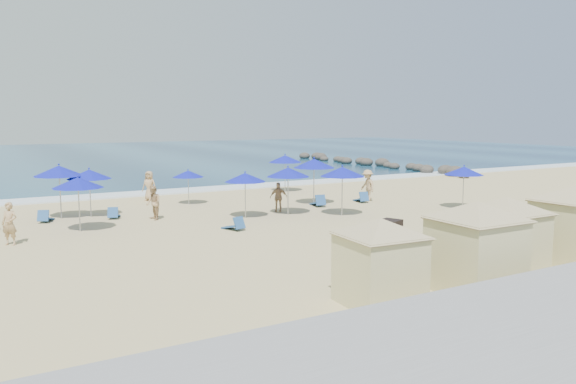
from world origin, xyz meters
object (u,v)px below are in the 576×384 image
object	(u,v)px
cabana_1	(476,235)
beachgoer_1	(153,203)
cabana_3	(575,214)
umbrella_0	(78,183)
umbrella_4	(288,172)
umbrella_5	(188,174)
beachgoer_3	(368,185)
cabana_2	(506,226)
umbrella_3	(245,177)
beachgoer_0	(9,224)
umbrella_9	(464,171)
umbrella_6	(342,172)
umbrella_8	(314,163)
cabana_0	(380,250)
trash_bin	(390,229)
rock_jetty	(372,163)
beachgoer_2	(279,197)
umbrella_2	(89,174)
beachgoer_4	(149,186)
umbrella_1	(59,171)

from	to	relation	value
cabana_1	beachgoer_1	size ratio (longest dim) A/B	2.75
cabana_3	umbrella_0	xyz separation A→B (m)	(-13.51, 14.16, 0.45)
umbrella_4	umbrella_5	distance (m)	6.69
beachgoer_3	cabana_3	bearing A→B (deg)	-6.21
cabana_2	umbrella_3	world-z (taller)	cabana_2
beachgoer_0	umbrella_9	bearing A→B (deg)	29.62
umbrella_4	beachgoer_0	world-z (taller)	umbrella_4
umbrella_6	umbrella_8	world-z (taller)	umbrella_8
cabana_3	cabana_0	bearing A→B (deg)	-179.90
beachgoer_0	trash_bin	bearing A→B (deg)	10.84
rock_jetty	umbrella_3	size ratio (longest dim) A/B	11.40
beachgoer_1	beachgoer_3	xyz separation A→B (m)	(13.02, -0.13, 0.10)
umbrella_3	beachgoer_2	world-z (taller)	umbrella_3
umbrella_0	umbrella_2	distance (m)	3.71
umbrella_0	umbrella_5	xyz separation A→B (m)	(6.83, 5.00, -0.38)
trash_bin	cabana_0	distance (m)	8.53
umbrella_4	umbrella_6	size ratio (longest dim) A/B	0.98
beachgoer_0	beachgoer_4	xyz separation A→B (m)	(8.18, 9.09, 0.05)
cabana_2	umbrella_6	xyz separation A→B (m)	(1.88, 11.40, 0.68)
beachgoer_1	rock_jetty	bearing A→B (deg)	119.45
cabana_0	beachgoer_3	world-z (taller)	cabana_0
cabana_3	umbrella_6	size ratio (longest dim) A/B	1.82
umbrella_5	beachgoer_2	size ratio (longest dim) A/B	1.29
umbrella_1	umbrella_6	bearing A→B (deg)	-26.78
cabana_3	umbrella_3	world-z (taller)	cabana_3
beachgoer_1	umbrella_1	bearing A→B (deg)	-128.57
cabana_1	umbrella_0	size ratio (longest dim) A/B	1.84
trash_bin	cabana_1	distance (m)	7.30
cabana_0	cabana_1	world-z (taller)	cabana_1
cabana_2	cabana_1	bearing A→B (deg)	-161.13
umbrella_1	umbrella_6	distance (m)	13.97
umbrella_3	beachgoer_1	world-z (taller)	umbrella_3
umbrella_0	beachgoer_2	xyz separation A→B (m)	(10.01, 0.09, -1.36)
umbrella_1	beachgoer_3	distance (m)	17.16
cabana_2	umbrella_6	distance (m)	11.57
umbrella_4	umbrella_2	bearing A→B (deg)	153.77
beachgoer_2	umbrella_3	bearing A→B (deg)	38.50
rock_jetty	umbrella_6	distance (m)	30.28
cabana_2	cabana_3	world-z (taller)	cabana_3
beachgoer_3	umbrella_0	bearing A→B (deg)	-80.99
cabana_0	umbrella_5	xyz separation A→B (m)	(1.73, 19.18, 0.30)
cabana_1	beachgoer_4	xyz separation A→B (m)	(-2.87, 22.29, -0.75)
umbrella_6	umbrella_4	bearing A→B (deg)	143.53
cabana_2	umbrella_4	bearing A→B (deg)	91.50
rock_jetty	umbrella_1	distance (m)	36.42
cabana_0	umbrella_2	bearing A→B (deg)	102.60
umbrella_6	beachgoer_0	bearing A→B (deg)	176.01
beachgoer_2	umbrella_0	bearing A→B (deg)	21.50
trash_bin	umbrella_8	distance (m)	9.78
umbrella_1	beachgoer_1	size ratio (longest dim) A/B	1.64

